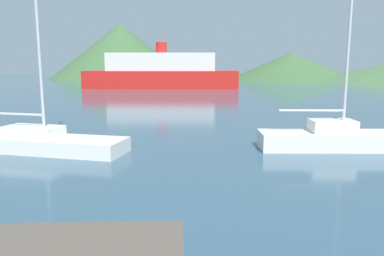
% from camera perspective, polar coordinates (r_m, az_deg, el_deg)
% --- Properties ---
extents(sailboat_inner, '(6.17, 2.79, 6.77)m').
position_cam_1_polar(sailboat_inner, '(16.66, 20.49, -1.41)').
color(sailboat_inner, white).
rests_on(sailboat_inner, ground_plane).
extents(sailboat_middle, '(7.96, 2.16, 10.35)m').
position_cam_1_polar(sailboat_middle, '(16.70, -23.12, -1.71)').
color(sailboat_middle, white).
rests_on(sailboat_middle, ground_plane).
extents(ferry_distant, '(23.65, 10.90, 6.82)m').
position_cam_1_polar(ferry_distant, '(57.80, -4.65, 8.41)').
color(ferry_distant, red).
rests_on(ferry_distant, ground_plane).
extents(hill_west, '(34.40, 34.40, 13.50)m').
position_cam_1_polar(hill_west, '(96.51, -10.83, 11.39)').
color(hill_west, '#3D6038').
rests_on(hill_west, ground_plane).
extents(hill_central, '(29.15, 29.15, 6.26)m').
position_cam_1_polar(hill_central, '(90.57, 14.78, 9.08)').
color(hill_central, '#3D6038').
rests_on(hill_central, ground_plane).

